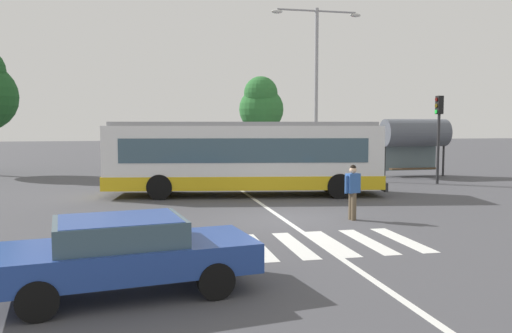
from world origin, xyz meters
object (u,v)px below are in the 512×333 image
Objects in this scene: parked_car_black at (204,161)px; traffic_light_far_corner at (439,125)px; background_tree_right at (261,105)px; pedestrian_crossing_street at (353,189)px; foreground_sedan at (124,251)px; city_transit_bus at (244,157)px; parked_car_charcoal at (159,161)px; twin_arm_street_lamp at (316,74)px; bus_stop_shelter at (415,134)px; parked_car_red at (329,159)px; parked_car_white at (289,159)px; parked_car_silver at (244,160)px.

parked_car_black is 13.50m from traffic_light_far_corner.
parked_car_black is at bearing -128.96° from background_tree_right.
pedestrian_crossing_street reaches higher than foreground_sedan.
city_transit_bus is 2.67× the size of traffic_light_far_corner.
foreground_sedan and parked_car_charcoal have the same top height.
foreground_sedan is at bearing -139.26° from pedestrian_crossing_street.
foreground_sedan is 1.01× the size of parked_car_charcoal.
city_transit_bus is 1.81× the size of background_tree_right.
parked_car_charcoal is at bearing 108.13° from pedestrian_crossing_street.
foreground_sedan is at bearing -99.99° from parked_car_black.
city_transit_bus is 16.75m from background_tree_right.
parked_car_charcoal is at bearing 149.06° from twin_arm_street_lamp.
parked_car_black is at bearing 159.33° from bus_stop_shelter.
city_transit_bus is 2.52× the size of parked_car_black.
city_transit_bus is 12.41m from parked_car_red.
foreground_sedan is 24.20m from parked_car_white.
parked_car_silver is 0.72× the size of background_tree_right.
city_transit_bus is at bearing -132.37° from twin_arm_street_lamp.
parked_car_white is (4.87, 10.36, -0.82)m from city_transit_bus.
twin_arm_street_lamp reaches higher than pedestrian_crossing_street.
parked_car_white and parked_car_red have the same top height.
parked_car_red is 8.63m from traffic_light_far_corner.
pedestrian_crossing_street is 12.89m from twin_arm_street_lamp.
twin_arm_street_lamp reaches higher than background_tree_right.
parked_car_charcoal is 10.73m from twin_arm_street_lamp.
parked_car_red is at bearing 53.29° from city_transit_bus.
bus_stop_shelter reaches higher than parked_car_black.
twin_arm_street_lamp reaches higher than parked_car_charcoal.
parked_car_silver is 5.45m from parked_car_red.
background_tree_right is (2.12, 22.18, 3.41)m from pedestrian_crossing_street.
city_transit_bus is 10.31m from parked_car_silver.
parked_car_silver and parked_car_red have the same top height.
parked_car_charcoal is at bearing 179.88° from parked_car_white.
twin_arm_street_lamp is (-2.42, -4.47, 4.85)m from parked_car_red.
parked_car_silver is 0.99× the size of parked_car_white.
parked_car_silver is at bearing 178.34° from parked_car_red.
parked_car_white is 0.72× the size of background_tree_right.
parked_car_silver is 7.35m from twin_arm_street_lamp.
city_transit_bus is 2.46× the size of foreground_sedan.
parked_car_charcoal is (-5.44, 16.62, -0.20)m from pedestrian_crossing_street.
parked_car_red is (7.40, 9.93, -0.82)m from city_transit_bus.
foreground_sedan is at bearing -118.38° from twin_arm_street_lamp.
twin_arm_street_lamp reaches higher than parked_car_black.
twin_arm_street_lamp reaches higher than bus_stop_shelter.
bus_stop_shelter is (8.65, 11.76, 1.45)m from pedestrian_crossing_street.
twin_arm_street_lamp is (9.42, 17.43, 4.85)m from foreground_sedan.
foreground_sedan and parked_car_black have the same top height.
traffic_light_far_corner is (10.22, 2.07, 1.36)m from city_transit_bus.
bus_stop_shelter is at bearing -51.86° from parked_car_red.
city_transit_bus is 3.09× the size of bus_stop_shelter.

